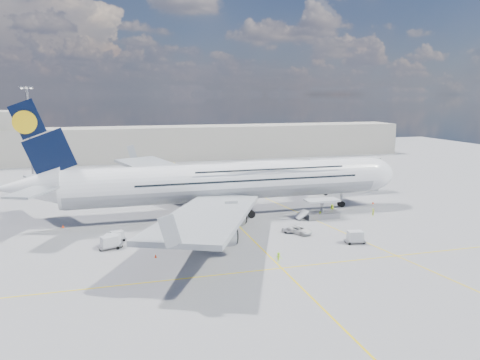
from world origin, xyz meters
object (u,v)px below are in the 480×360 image
object	(u,v)px
light_mast	(30,138)
dolly_row_a	(113,240)
cone_nose	(373,203)
cone_wing_left_outer	(120,193)
dolly_row_b	(117,236)
crew_wing	(191,224)
cone_tail	(63,226)
jet_bridge	(338,167)
cone_wing_right_inner	(220,237)
dolly_nose_far	(355,237)
cargo_loader	(321,212)
dolly_back	(109,242)
cone_wing_right_outer	(156,256)
catering_truck_inner	(149,190)
service_van	(300,230)
crew_loader	(320,215)
catering_truck_outer	(131,177)
baggage_tug	(176,232)
crew_tug	(279,258)
crew_nose	(373,212)
crew_van	(332,209)
dolly_nose_near	(292,230)
cone_wing_left_inner	(194,197)
airliner	(228,181)
dolly_row_c	(186,231)

from	to	relation	value
light_mast	dolly_row_a	bearing A→B (deg)	-70.10
light_mast	cone_nose	bearing A→B (deg)	-25.26
cone_wing_left_outer	dolly_row_b	bearing A→B (deg)	-92.35
crew_wing	cone_wing_left_outer	bearing A→B (deg)	16.80
cone_tail	jet_bridge	bearing A→B (deg)	10.84
dolly_row_b	cone_wing_right_inner	bearing A→B (deg)	-29.07
light_mast	dolly_nose_far	bearing A→B (deg)	-46.37
cargo_loader	light_mast	world-z (taller)	light_mast
dolly_back	cone_wing_right_inner	distance (m)	17.77
dolly_nose_far	cone_wing_right_outer	world-z (taller)	dolly_nose_far
catering_truck_inner	service_van	distance (m)	42.75
light_mast	crew_wing	world-z (taller)	light_mast
service_van	crew_loader	xyz separation A→B (m)	(7.48, 7.60, 0.12)
dolly_row_a	catering_truck_outer	bearing A→B (deg)	101.93
light_mast	baggage_tug	xyz separation A→B (m)	(28.19, -46.23, -12.51)
catering_truck_outer	service_van	bearing A→B (deg)	-60.88
light_mast	crew_tug	distance (m)	75.72
crew_nose	crew_van	bearing A→B (deg)	121.21
dolly_nose_near	crew_wing	xyz separation A→B (m)	(-16.53, 6.27, 0.54)
crew_van	cone_wing_right_outer	bearing A→B (deg)	101.25
catering_truck_inner	catering_truck_outer	size ratio (longest dim) A/B	1.02
dolly_nose_far	crew_tug	xyz separation A→B (m)	(-14.91, -4.88, -0.33)
catering_truck_outer	crew_nose	xyz separation A→B (m)	(43.84, -48.73, -0.79)
dolly_nose_far	crew_wing	world-z (taller)	dolly_nose_far
catering_truck_inner	dolly_back	bearing A→B (deg)	-98.96
dolly_nose_far	cone_wing_left_inner	world-z (taller)	dolly_nose_far
crew_loader	cone_wing_left_outer	xyz separation A→B (m)	(-36.21, 33.69, -0.46)
airliner	light_mast	bearing A→B (deg)	139.00
airliner	dolly_nose_far	size ratio (longest dim) A/B	23.15
dolly_nose_far	baggage_tug	xyz separation A→B (m)	(-27.07, 11.74, -0.39)
cone_nose	cone_wing_right_outer	distance (m)	53.76
cone_wing_right_outer	cone_nose	bearing A→B (deg)	23.60
dolly_row_c	dolly_nose_near	bearing A→B (deg)	-5.82
dolly_row_a	cone_wing_right_outer	xyz separation A→B (m)	(5.96, -6.82, -0.83)
airliner	cone_wing_left_inner	world-z (taller)	airliner
catering_truck_outer	cone_wing_right_inner	xyz separation A→B (m)	(11.56, -54.53, -1.33)
dolly_row_b	dolly_nose_far	xyz separation A→B (m)	(36.71, -11.75, 0.19)
cargo_loader	cone_wing_left_outer	bearing A→B (deg)	138.27
catering_truck_inner	dolly_row_b	bearing A→B (deg)	-98.45
dolly_nose_near	cone_wing_left_outer	size ratio (longest dim) A/B	6.01
crew_nose	cone_nose	xyz separation A→B (m)	(5.74, 9.36, -0.51)
cone_wing_right_inner	dolly_row_b	bearing A→B (deg)	168.35
dolly_row_c	cone_tail	distance (m)	23.22
dolly_row_b	cone_tail	world-z (taller)	dolly_row_b
airliner	dolly_back	bearing A→B (deg)	-146.85
dolly_back	cone_nose	distance (m)	57.91
airliner	cone_tail	xyz separation A→B (m)	(-30.89, -0.64, -6.57)
cargo_loader	cone_wing_left_inner	size ratio (longest dim) A/B	15.40
airliner	dolly_row_a	xyz separation A→B (m)	(-22.47, -14.15, -5.79)
dolly_row_a	cone_wing_left_outer	size ratio (longest dim) A/B	5.70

